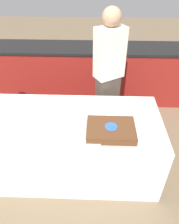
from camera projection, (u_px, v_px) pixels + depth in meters
ground_plane at (73, 165)px, 2.69m from camera, size 14.00×14.00×0.00m
back_counter at (80, 73)px, 3.62m from camera, size 4.40×0.58×0.92m
dining_table at (71, 144)px, 2.47m from camera, size 1.91×0.91×0.73m
cake at (111, 130)px, 2.06m from camera, size 0.50×0.38×0.08m
plate_stack at (46, 119)px, 2.21m from camera, size 0.23×0.23×0.04m
side_plate_near_cake at (116, 112)px, 2.34m from camera, size 0.19×0.19×0.00m
utensil_pile at (91, 144)px, 1.95m from camera, size 0.17×0.10×0.02m
person_cutting_cake at (108, 76)px, 2.68m from camera, size 0.39×0.34×1.67m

